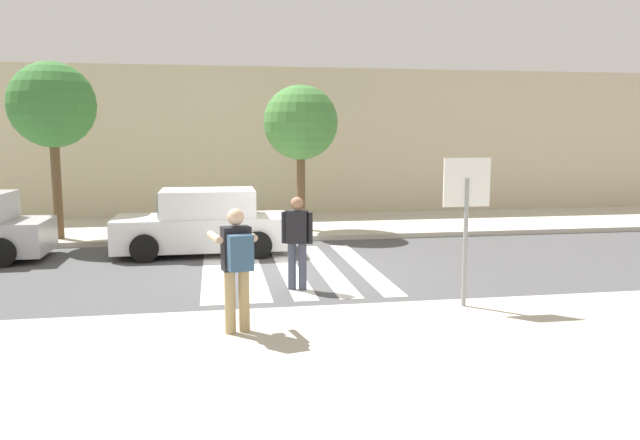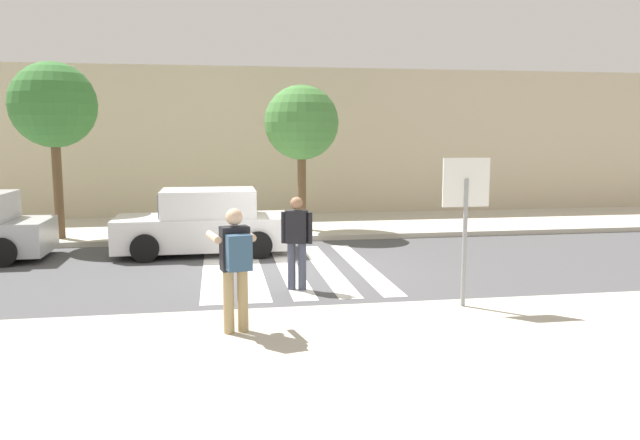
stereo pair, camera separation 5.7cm
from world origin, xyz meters
TOP-DOWN VIEW (x-y plane):
  - ground_plane at (0.00, 0.00)m, footprint 120.00×120.00m
  - sidewalk_near at (0.00, -6.20)m, footprint 60.00×6.00m
  - sidewalk_far at (0.00, 6.00)m, footprint 60.00×4.80m
  - building_facade_far at (0.00, 10.40)m, footprint 56.00×4.00m
  - crosswalk_stripe_0 at (-1.60, 0.20)m, footprint 0.44×5.20m
  - crosswalk_stripe_1 at (-0.80, 0.20)m, footprint 0.44×5.20m
  - crosswalk_stripe_2 at (0.00, 0.20)m, footprint 0.44×5.20m
  - crosswalk_stripe_3 at (0.80, 0.20)m, footprint 0.44×5.20m
  - crosswalk_stripe_4 at (1.60, 0.20)m, footprint 0.44×5.20m
  - stop_sign at (2.35, -3.58)m, footprint 0.76×0.08m
  - photographer_with_backpack at (-1.26, -4.37)m, footprint 0.69×0.92m
  - pedestrian_crossing at (-0.06, -1.57)m, footprint 0.56×0.35m
  - parked_car_white at (-1.80, 2.30)m, footprint 4.10×1.92m
  - street_tree_west at (-5.57, 4.31)m, footprint 2.18×2.18m
  - street_tree_center at (0.90, 4.80)m, footprint 2.09×2.09m

SIDE VIEW (x-z plane):
  - ground_plane at x=0.00m, z-range 0.00..0.00m
  - crosswalk_stripe_0 at x=-1.60m, z-range 0.00..0.01m
  - crosswalk_stripe_1 at x=-0.80m, z-range 0.00..0.01m
  - crosswalk_stripe_2 at x=0.00m, z-range 0.00..0.01m
  - crosswalk_stripe_3 at x=0.80m, z-range 0.00..0.01m
  - crosswalk_stripe_4 at x=1.60m, z-range 0.00..0.01m
  - sidewalk_near at x=0.00m, z-range 0.00..0.14m
  - sidewalk_far at x=0.00m, z-range 0.00..0.14m
  - parked_car_white at x=-1.80m, z-range -0.05..1.50m
  - pedestrian_crossing at x=-0.06m, z-range 0.11..1.84m
  - photographer_with_backpack at x=-1.26m, z-range 0.31..2.03m
  - stop_sign at x=2.35m, z-range 0.67..3.02m
  - building_facade_far at x=0.00m, z-range 0.00..5.08m
  - street_tree_center at x=0.90m, z-range 1.11..5.19m
  - street_tree_west at x=-5.57m, z-range 1.29..5.84m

